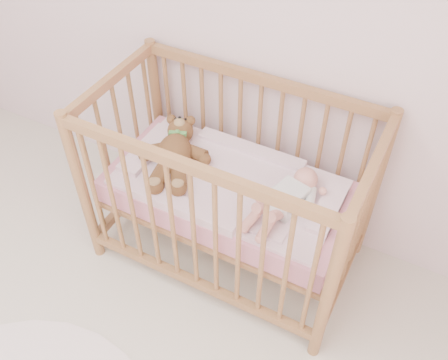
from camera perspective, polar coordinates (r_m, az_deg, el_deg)
The scene contains 5 objects.
crib at distance 2.53m, azimuth 0.53°, elevation -1.22°, with size 1.36×0.76×1.00m, color #A96C48, non-canonical shape.
mattress at distance 2.54m, azimuth 0.52°, elevation -1.45°, with size 1.22×0.62×0.13m, color pink.
blanket at distance 2.48m, azimuth 0.53°, elevation -0.26°, with size 1.10×0.58×0.06m, color #E69EB8, non-canonical shape.
baby at distance 2.34m, azimuth 7.20°, elevation -1.80°, with size 0.25×0.52×0.13m, color white, non-canonical shape.
teddy_bear at distance 2.53m, azimuth -5.73°, elevation 3.05°, with size 0.39×0.55×0.15m, color brown, non-canonical shape.
Camera 1 is at (1.14, 0.04, 2.32)m, focal length 40.00 mm.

